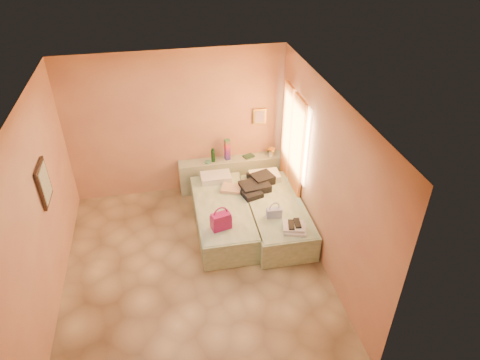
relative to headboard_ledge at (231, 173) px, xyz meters
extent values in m
plane|color=tan|center=(-0.98, -2.10, -0.33)|extent=(4.50, 4.50, 0.00)
cube|color=tan|center=(-0.98, 0.15, 1.07)|extent=(4.00, 0.02, 2.80)
cube|color=tan|center=(-2.98, -2.10, 1.07)|extent=(0.02, 4.50, 2.80)
cube|color=tan|center=(1.02, -2.10, 1.07)|extent=(0.02, 4.50, 2.80)
cube|color=white|center=(-0.98, -2.10, 2.47)|extent=(4.00, 4.50, 0.02)
cube|color=#FFD79E|center=(1.00, -0.85, 1.18)|extent=(0.02, 1.10, 1.40)
cube|color=orange|center=(0.96, -1.00, 0.82)|extent=(0.05, 0.55, 2.20)
cube|color=orange|center=(0.96, -0.40, 0.82)|extent=(0.05, 0.45, 2.20)
cube|color=black|center=(-2.95, -1.70, 1.28)|extent=(0.04, 0.50, 0.60)
cube|color=gold|center=(0.57, 0.12, 1.12)|extent=(0.25, 0.04, 0.30)
cube|color=#A9B997|center=(0.00, 0.00, 0.00)|extent=(2.05, 0.30, 0.65)
cube|color=beige|center=(-0.38, -1.25, -0.08)|extent=(0.92, 2.01, 0.50)
cube|color=beige|center=(0.52, -1.38, -0.08)|extent=(0.92, 2.01, 0.50)
cylinder|color=#153B1B|center=(-0.35, -0.02, 0.46)|extent=(0.08, 0.08, 0.27)
cube|color=#AE1563|center=(-0.07, 0.02, 0.54)|extent=(0.12, 0.12, 0.43)
cylinder|color=#509476|center=(-0.47, -0.05, 0.34)|extent=(0.14, 0.14, 0.03)
cube|color=#284C35|center=(0.35, 0.01, 0.34)|extent=(0.24, 0.21, 0.03)
cube|color=white|center=(0.79, -0.03, 0.44)|extent=(0.23, 0.23, 0.23)
cube|color=#AE1563|center=(-0.50, -1.83, 0.32)|extent=(0.34, 0.24, 0.29)
cube|color=tan|center=(-0.15, -0.82, 0.21)|extent=(0.43, 0.39, 0.06)
cube|color=black|center=(0.31, -0.89, 0.26)|extent=(0.66, 0.66, 0.17)
cube|color=#4759AA|center=(0.40, -1.72, 0.26)|extent=(0.26, 0.13, 0.16)
cube|color=silver|center=(0.63, -2.13, 0.23)|extent=(0.42, 0.39, 0.10)
cube|color=black|center=(0.63, -2.10, 0.29)|extent=(0.23, 0.27, 0.02)
camera|label=1|loc=(-1.25, -7.04, 4.59)|focal=32.00mm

